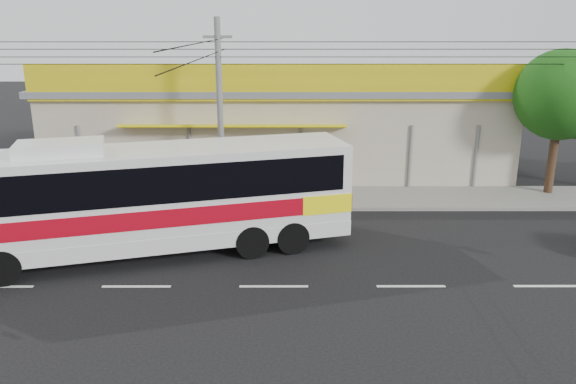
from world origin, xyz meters
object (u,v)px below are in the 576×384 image
Objects in this scene: motorbike_dark at (35,180)px; coach_bus at (160,193)px; motorbike_red at (55,188)px; tree_near at (564,98)px; utility_pole at (218,52)px.

coach_bus is at bearing -106.58° from motorbike_dark.
motorbike_dark is at bearing 121.41° from coach_bus.
motorbike_red is 0.34× the size of tree_near.
motorbike_red is 1.12× the size of motorbike_dark.
motorbike_dark is 0.30× the size of tree_near.
tree_near is (21.54, 1.28, 3.61)m from motorbike_red.
tree_near is at bearing 4.68° from utility_pole.
utility_pole reaches higher than motorbike_red.
motorbike_dark reaches higher than motorbike_red.
coach_bus is 6.94m from utility_pole.
coach_bus is 6.72× the size of motorbike_dark.
utility_pole is 5.32× the size of tree_near.
utility_pole reaches higher than coach_bus.
utility_pole reaches higher than motorbike_dark.
utility_pole is at bearing -71.33° from motorbike_dark.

